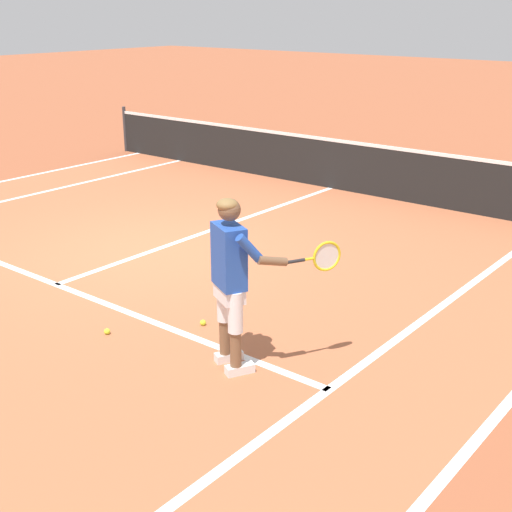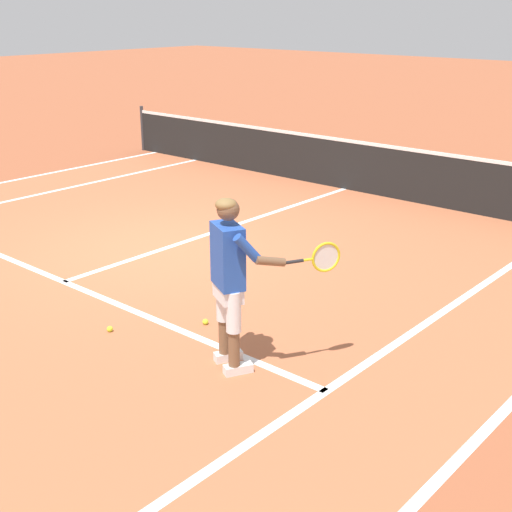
# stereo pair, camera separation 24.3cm
# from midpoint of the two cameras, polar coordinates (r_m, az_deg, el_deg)

# --- Properties ---
(ground_plane) EXTENTS (80.00, 80.00, 0.00)m
(ground_plane) POSITION_cam_midpoint_polar(r_m,az_deg,el_deg) (10.22, -6.86, 0.59)
(ground_plane) COLOR #9E5133
(court_inner_surface) EXTENTS (10.98, 11.02, 0.00)m
(court_inner_surface) POSITION_cam_midpoint_polar(r_m,az_deg,el_deg) (9.83, -9.57, -0.32)
(court_inner_surface) COLOR #B2603D
(court_inner_surface) RESTS_ON ground
(line_service) EXTENTS (8.23, 0.10, 0.01)m
(line_service) POSITION_cam_midpoint_polar(r_m,az_deg,el_deg) (9.23, -14.74, -2.06)
(line_service) COLOR white
(line_service) RESTS_ON ground
(line_centre_service) EXTENTS (0.10, 6.40, 0.01)m
(line_centre_service) POSITION_cam_midpoint_polar(r_m,az_deg,el_deg) (11.21, -1.29, 2.49)
(line_centre_service) COLOR white
(line_centre_service) RESTS_ON ground
(line_singles_right) EXTENTS (0.10, 10.62, 0.01)m
(line_singles_right) POSITION_cam_midpoint_polar(r_m,az_deg,el_deg) (7.37, 11.66, -7.51)
(line_singles_right) COLOR white
(line_singles_right) RESTS_ON ground
(tennis_net) EXTENTS (11.96, 0.08, 1.07)m
(tennis_net) POSITION_cam_midpoint_polar(r_m,az_deg,el_deg) (13.55, 7.88, 7.51)
(tennis_net) COLOR #333338
(tennis_net) RESTS_ON ground
(tennis_player) EXTENTS (1.01, 0.94, 1.71)m
(tennis_player) POSITION_cam_midpoint_polar(r_m,az_deg,el_deg) (6.49, -0.98, -1.41)
(tennis_player) COLOR white
(tennis_player) RESTS_ON ground
(tennis_ball_near_feet) EXTENTS (0.07, 0.07, 0.07)m
(tennis_ball_near_feet) POSITION_cam_midpoint_polar(r_m,az_deg,el_deg) (7.73, -11.01, -5.90)
(tennis_ball_near_feet) COLOR #CCE02D
(tennis_ball_near_feet) RESTS_ON ground
(tennis_ball_by_baseline) EXTENTS (0.07, 0.07, 0.07)m
(tennis_ball_by_baseline) POSITION_cam_midpoint_polar(r_m,az_deg,el_deg) (7.76, -3.27, -5.41)
(tennis_ball_by_baseline) COLOR #CCE02D
(tennis_ball_by_baseline) RESTS_ON ground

